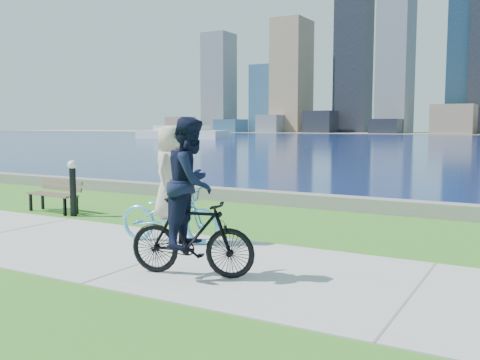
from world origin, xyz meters
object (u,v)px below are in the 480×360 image
object	(u,v)px
bollard_lamp	(73,184)
cyclist_woman	(170,199)
cyclist_man	(191,210)
park_bench	(56,193)

from	to	relation	value
bollard_lamp	cyclist_woman	distance (m)	3.96
cyclist_woman	cyclist_man	world-z (taller)	cyclist_man
park_bench	cyclist_man	distance (m)	6.93
bollard_lamp	cyclist_man	distance (m)	6.07
cyclist_woman	cyclist_man	distance (m)	2.28
park_bench	cyclist_woman	distance (m)	4.83
bollard_lamp	cyclist_man	world-z (taller)	cyclist_man
cyclist_man	cyclist_woman	bearing A→B (deg)	31.26
park_bench	bollard_lamp	xyz separation A→B (m)	(0.84, -0.22, 0.28)
bollard_lamp	cyclist_woman	xyz separation A→B (m)	(3.77, -1.21, 0.05)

